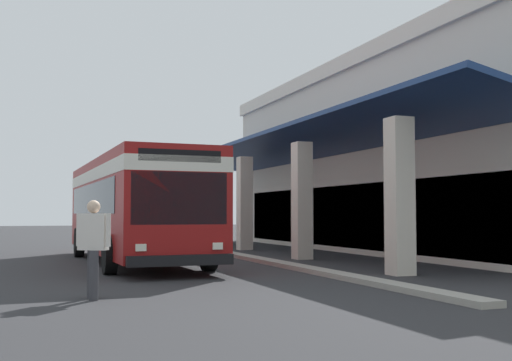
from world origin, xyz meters
name	(u,v)px	position (x,y,z in m)	size (l,w,h in m)	color
ground	(332,251)	(0.00, 8.00, 0.00)	(120.00, 120.00, 0.00)	#2D2D30
curb_strip	(227,253)	(0.70, 3.38, 0.06)	(27.67, 0.50, 0.12)	#9E998E
plaza_building	(446,158)	(0.70, 13.01, 3.82)	(23.36, 13.52, 7.64)	beige
transit_bus	(133,202)	(3.03, -0.40, 1.85)	(11.28, 3.04, 3.34)	maroon
pedestrian	(93,243)	(11.19, -2.42, 0.98)	(0.49, 0.55, 1.74)	#38383D
potted_palm	(209,233)	(-5.33, 4.44, 0.63)	(1.89, 1.83, 2.54)	#4C4742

